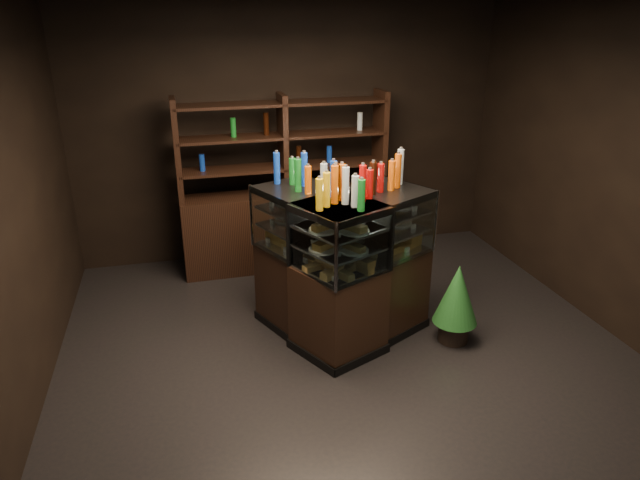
# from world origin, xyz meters

# --- Properties ---
(ground) EXTENTS (5.00, 5.00, 0.00)m
(ground) POSITION_xyz_m (0.00, 0.00, 0.00)
(ground) COLOR black
(ground) RESTS_ON ground
(room_shell) EXTENTS (5.02, 5.02, 3.01)m
(room_shell) POSITION_xyz_m (0.00, 0.00, 1.94)
(room_shell) COLOR black
(room_shell) RESTS_ON ground
(display_case) EXTENTS (1.62, 1.41, 1.38)m
(display_case) POSITION_xyz_m (0.00, 0.36, 0.46)
(display_case) COLOR black
(display_case) RESTS_ON ground
(food_display) EXTENTS (1.25, 1.14, 0.43)m
(food_display) POSITION_xyz_m (-0.00, 0.35, 1.02)
(food_display) COLOR #AF7D3E
(food_display) RESTS_ON display_case
(bottles_top) EXTENTS (1.09, 1.00, 0.30)m
(bottles_top) POSITION_xyz_m (0.00, 0.36, 1.51)
(bottles_top) COLOR silver
(bottles_top) RESTS_ON display_case
(potted_conifer) EXTENTS (0.40, 0.40, 0.86)m
(potted_conifer) POSITION_xyz_m (0.99, 0.01, 0.49)
(potted_conifer) COLOR black
(potted_conifer) RESTS_ON ground
(back_shelving) EXTENTS (2.35, 0.45, 2.00)m
(back_shelving) POSITION_xyz_m (-0.18, 2.05, 0.61)
(back_shelving) COLOR black
(back_shelving) RESTS_ON ground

